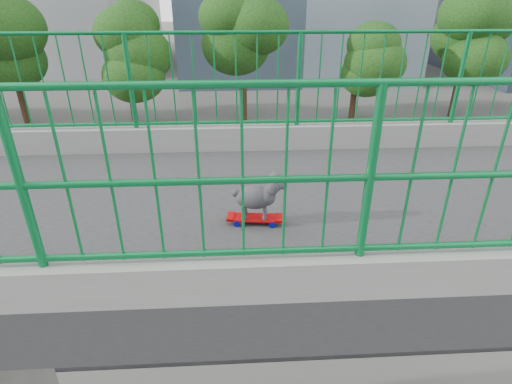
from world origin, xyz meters
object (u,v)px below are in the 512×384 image
object	(u,v)px
car_0	(201,293)
car_1	(451,229)
poodle	(258,195)
car_3	(138,170)
car_4	(365,142)
car_2	(411,191)
skateboard	(255,218)

from	to	relation	value
car_0	car_1	bearing A→B (deg)	108.99
poodle	car_3	xyz separation A→B (m)	(-16.08, -5.08, -6.62)
car_0	car_4	xyz separation A→B (m)	(-12.80, 8.85, 0.02)
car_3	car_1	bearing A→B (deg)	-116.09
car_2	skateboard	bearing A→B (deg)	149.01
skateboard	car_0	size ratio (longest dim) A/B	0.12
car_2	car_0	bearing A→B (deg)	125.37
car_1	car_3	xyz separation A→B (m)	(-6.40, -13.07, -0.00)
car_4	car_2	bearing A→B (deg)	-178.52
car_1	car_4	distance (m)	9.61
skateboard	car_3	size ratio (longest dim) A/B	0.11
poodle	car_1	size ratio (longest dim) A/B	0.12
poodle	car_0	xyz separation A→B (m)	(-6.48, -1.31, -6.54)
car_3	car_4	size ratio (longest dim) A/B	1.02
skateboard	car_4	distance (m)	21.64
car_0	car_3	distance (m)	10.31
car_0	car_2	xyz separation A→B (m)	(-6.40, 9.01, -0.02)
skateboard	car_1	world-z (taller)	skateboard
skateboard	poodle	bearing A→B (deg)	90.00
poodle	car_2	bearing A→B (deg)	155.51
poodle	car_1	world-z (taller)	poodle
skateboard	poodle	world-z (taller)	poodle
car_3	car_2	bearing A→B (deg)	-104.05
car_2	car_4	world-z (taller)	car_4
car_3	car_4	bearing A→B (deg)	-75.77
car_1	car_4	size ratio (longest dim) A/B	0.90
car_1	car_4	world-z (taller)	car_4
poodle	car_3	distance (m)	18.11
car_2	car_4	distance (m)	6.40
skateboard	car_2	bearing A→B (deg)	155.42
poodle	car_4	distance (m)	21.70
skateboard	car_4	xyz separation A→B (m)	(-19.27, 7.57, -6.29)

